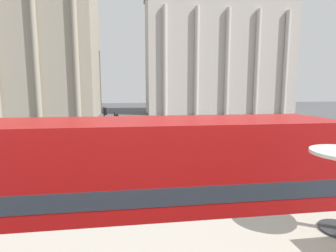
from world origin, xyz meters
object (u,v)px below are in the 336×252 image
Objects in this scene: plaza_building_right at (218,56)px; traffic_light_mid at (116,127)px; pedestrian_blue at (97,132)px; plaza_building_left at (30,49)px; pedestrian_yellow at (266,136)px; pedestrian_grey at (140,136)px; traffic_light_near at (180,140)px; traffic_light_far at (105,119)px; double_decker_bus at (147,186)px; pedestrian_white at (163,129)px.

traffic_light_mid is at bearing -118.70° from plaza_building_right.
traffic_light_mid reaches higher than pedestrian_blue.
plaza_building_left reaches higher than pedestrian_yellow.
pedestrian_grey is (4.05, -3.05, 0.07)m from pedestrian_blue.
traffic_light_near is 0.98× the size of traffic_light_far.
traffic_light_mid is 3.14m from pedestrian_grey.
pedestrian_yellow is (8.70, 6.51, -1.15)m from traffic_light_near.
double_decker_bus is at bearing 78.16° from pedestrian_grey.
traffic_light_near is (20.54, -37.45, -10.12)m from plaza_building_left.
plaza_building_right reaches higher than double_decker_bus.
plaza_building_right is 39.37m from traffic_light_far.
plaza_building_left reaches higher than traffic_light_mid.
plaza_building_right is at bearing 70.78° from double_decker_bus.
pedestrian_blue is 0.94× the size of pedestrian_grey.
plaza_building_left is 7.41× the size of traffic_light_near.
traffic_light_near reaches higher than pedestrian_yellow.
plaza_building_right reaches higher than pedestrian_blue.
plaza_building_left reaches higher than pedestrian_grey.
double_decker_bus is 3.05× the size of traffic_light_far.
double_decker_bus is 5.75× the size of pedestrian_yellow.
pedestrian_yellow is (13.87, -4.70, -1.19)m from traffic_light_far.
traffic_light_mid is (-3.85, 5.98, -0.03)m from traffic_light_near.
pedestrian_yellow is 1.11× the size of pedestrian_white.
pedestrian_grey is at bearing 50.02° from traffic_light_mid.
plaza_building_right reaches higher than pedestrian_yellow.
pedestrian_blue is at bearing 112.26° from traffic_light_mid.
pedestrian_yellow is (10.95, 13.64, -1.27)m from double_decker_bus.
plaza_building_left is (-18.29, 44.59, 10.00)m from double_decker_bus.
pedestrian_grey is (-18.19, -34.43, -11.35)m from plaza_building_right.
traffic_light_far is 1.88× the size of pedestrian_yellow.
traffic_light_mid is 8.24m from pedestrian_white.
plaza_building_right is at bearing 8.05° from plaza_building_left.
traffic_light_near is 1.85× the size of pedestrian_yellow.
traffic_light_far reaches higher than pedestrian_yellow.
pedestrian_yellow is 10.31m from pedestrian_white.
traffic_light_near is 8.53m from pedestrian_grey.
plaza_building_right is at bearing 55.78° from traffic_light_far.
plaza_building_left is 13.76× the size of pedestrian_grey.
traffic_light_mid is 12.62m from pedestrian_yellow.
plaza_building_right is 40.56m from pedestrian_grey.
traffic_light_mid is 0.97× the size of traffic_light_far.
pedestrian_blue is (-2.17, 5.29, -1.19)m from traffic_light_mid.
traffic_light_far is at bearing 116.05° from pedestrian_yellow.
pedestrian_grey is (3.20, -2.98, -1.19)m from traffic_light_far.
traffic_light_far reaches higher than pedestrian_blue.
traffic_light_near is (-16.22, -42.65, -10.20)m from plaza_building_right.
plaza_building_right is 46.76m from traffic_light_near.
pedestrian_grey is (-10.68, 1.72, -0.00)m from pedestrian_yellow.
traffic_light_far is 4.53m from pedestrian_grey.
pedestrian_yellow is at bearing 2.41° from traffic_light_mid.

